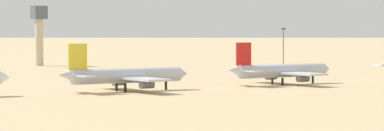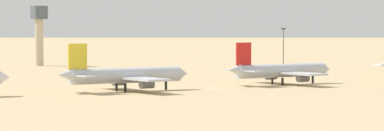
{
  "view_description": "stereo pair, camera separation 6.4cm",
  "coord_description": "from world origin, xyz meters",
  "px_view_note": "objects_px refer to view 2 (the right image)",
  "views": [
    {
      "loc": [
        -162.21,
        -259.51,
        19.66
      ],
      "look_at": [
        -3.72,
        5.91,
        6.0
      ],
      "focal_mm": 106.44,
      "sensor_mm": 36.0,
      "label": 1
    },
    {
      "loc": [
        -162.15,
        -259.54,
        19.66
      ],
      "look_at": [
        -3.72,
        5.91,
        6.0
      ],
      "focal_mm": 106.44,
      "sensor_mm": 36.0,
      "label": 2
    }
  ],
  "objects_px": {
    "control_tower": "(39,30)",
    "light_pole_west": "(283,45)",
    "parked_jet_red_4": "(280,71)",
    "parked_jet_yellow_3": "(125,76)"
  },
  "relations": [
    {
      "from": "light_pole_west",
      "to": "control_tower",
      "type": "bearing_deg",
      "value": 140.13
    },
    {
      "from": "parked_jet_red_4",
      "to": "control_tower",
      "type": "xyz_separation_m",
      "value": [
        -10.27,
        147.93,
        10.13
      ]
    },
    {
      "from": "parked_jet_red_4",
      "to": "light_pole_west",
      "type": "bearing_deg",
      "value": 50.67
    },
    {
      "from": "parked_jet_yellow_3",
      "to": "control_tower",
      "type": "height_order",
      "value": "control_tower"
    },
    {
      "from": "parked_jet_yellow_3",
      "to": "parked_jet_red_4",
      "type": "relative_size",
      "value": 1.03
    },
    {
      "from": "parked_jet_yellow_3",
      "to": "parked_jet_red_4",
      "type": "distance_m",
      "value": 51.1
    },
    {
      "from": "parked_jet_yellow_3",
      "to": "light_pole_west",
      "type": "bearing_deg",
      "value": 37.0
    },
    {
      "from": "control_tower",
      "to": "light_pole_west",
      "type": "xyz_separation_m",
      "value": [
        73.11,
        -61.06,
        -5.48
      ]
    },
    {
      "from": "control_tower",
      "to": "light_pole_west",
      "type": "height_order",
      "value": "control_tower"
    },
    {
      "from": "parked_jet_yellow_3",
      "to": "parked_jet_red_4",
      "type": "bearing_deg",
      "value": 1.82
    }
  ]
}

